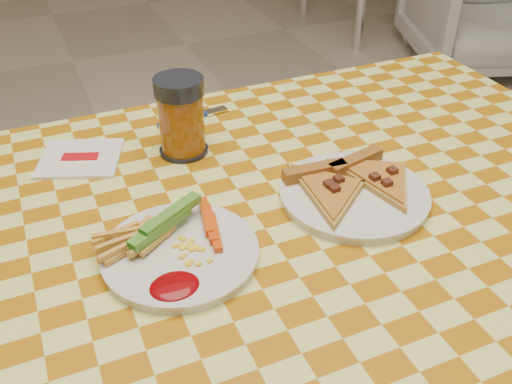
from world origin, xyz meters
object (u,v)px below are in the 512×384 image
drink_glass (181,117)px  plate_right (354,196)px  table (265,268)px  plate_left (180,254)px

drink_glass → plate_right: bearing=-50.5°
plate_right → table: bearing=-175.3°
table → plate_left: (-0.13, -0.01, 0.08)m
plate_left → drink_glass: size_ratio=1.51×
table → plate_left: plate_left is taller
plate_left → plate_right: bearing=5.0°
table → plate_right: plate_right is taller
drink_glass → table: bearing=-80.4°
plate_left → table: bearing=5.3°
table → plate_right: size_ratio=5.90×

